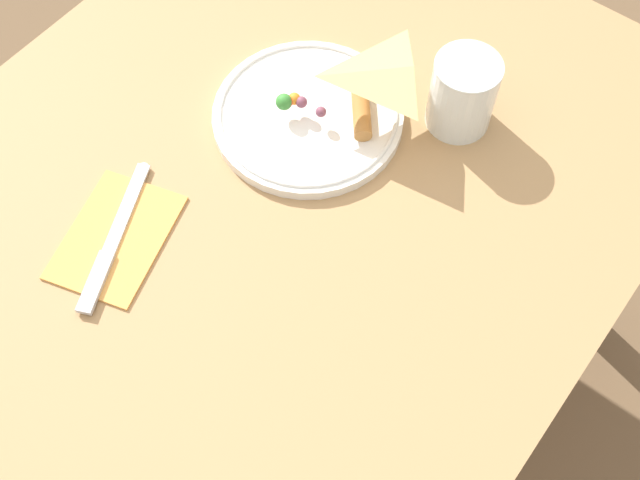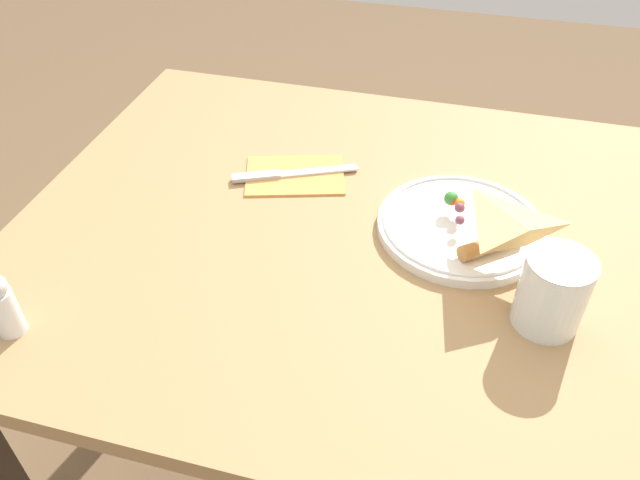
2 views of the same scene
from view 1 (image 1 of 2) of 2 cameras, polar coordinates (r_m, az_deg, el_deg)
The scene contains 6 objects.
ground_plane at distance 1.72m, azimuth -2.32°, elevation -10.28°, with size 6.00×6.00×0.00m, color brown.
dining_table at distance 1.13m, azimuth -3.48°, elevation 0.46°, with size 1.14×0.88×0.75m.
plate_pizza at distance 1.10m, azimuth -0.71°, elevation 8.98°, with size 0.26×0.26×0.05m.
milk_glass at distance 1.09m, azimuth 10.08°, elevation 10.07°, with size 0.09×0.09×0.11m.
napkin_folded at distance 1.04m, azimuth -14.29°, elevation 0.21°, with size 0.20×0.16×0.00m.
butter_knife at distance 1.03m, azimuth -14.58°, elevation -0.23°, with size 0.21×0.11×0.01m.
Camera 1 is at (-0.40, -0.40, 1.62)m, focal length 45.00 mm.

